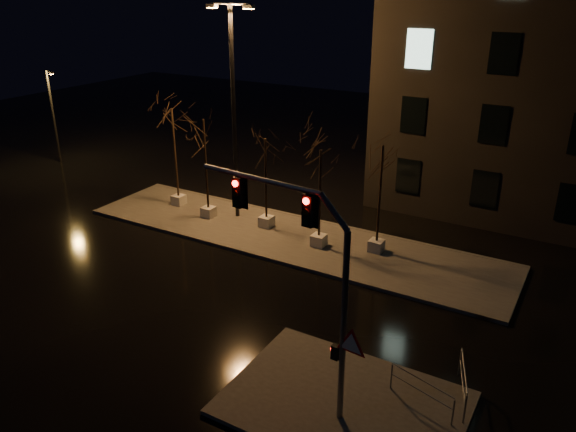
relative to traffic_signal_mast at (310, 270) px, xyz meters
The scene contains 13 objects.
ground 9.00m from the traffic_signal_mast, 148.24° to the left, with size 90.00×90.00×0.00m, color black.
median 12.84m from the traffic_signal_mast, 123.10° to the left, with size 22.00×5.00×0.15m, color #46433E.
sidewalk_corner 4.68m from the traffic_signal_mast, 30.83° to the left, with size 7.00×5.00×0.15m, color #46433E.
tree_0 17.63m from the traffic_signal_mast, 142.89° to the left, with size 1.80×1.80×5.62m.
tree_1 15.26m from the traffic_signal_mast, 138.83° to the left, with size 1.80×1.80×5.48m.
tree_2 13.29m from the traffic_signal_mast, 127.60° to the left, with size 1.80×1.80×4.79m.
tree_3 10.94m from the traffic_signal_mast, 115.58° to the left, with size 1.80×1.80×4.86m.
tree_4 10.88m from the traffic_signal_mast, 101.14° to the left, with size 1.80×1.80×5.25m.
traffic_signal_mast is the anchor object (origin of this frame).
streetlight_main 15.08m from the traffic_signal_mast, 133.03° to the left, with size 2.70×0.38×10.82m.
streetlight_far 30.02m from the traffic_signal_mast, 154.16° to the left, with size 1.23×0.56×6.44m.
guard_rail_a 5.11m from the traffic_signal_mast, 27.21° to the left, with size 2.12×0.67×0.95m.
guard_rail_b 6.02m from the traffic_signal_mast, 32.36° to the left, with size 0.72×2.12×1.05m.
Camera 1 is at (12.81, -15.98, 11.84)m, focal length 35.00 mm.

